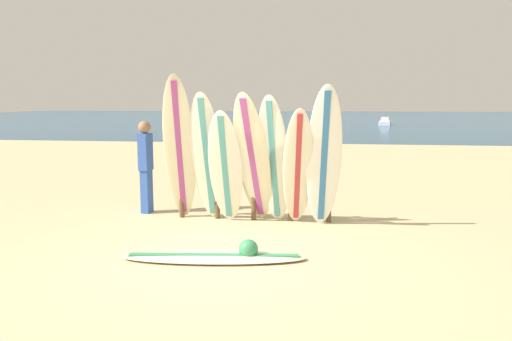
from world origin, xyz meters
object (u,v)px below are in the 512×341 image
(small_boat_offshore, at_px, (385,122))
(surfboard_leaning_center_right, at_px, (274,160))
(surfboard_lying_on_sand, at_px, (214,257))
(surfboard_leaning_center_left, at_px, (225,168))
(beachgoer_standing, at_px, (146,163))
(surfboard_leaning_far_left, at_px, (179,149))
(surfboard_leaning_center, at_px, (253,159))
(surfboard_leaning_right, at_px, (298,168))
(surfboard_rack, at_px, (254,183))
(beach_ball, at_px, (248,249))
(surfboard_leaning_left, at_px, (207,158))
(surfboard_leaning_far_right, at_px, (324,158))

(small_boat_offshore, bearing_deg, surfboard_leaning_center_right, -100.09)
(surfboard_lying_on_sand, bearing_deg, surfboard_leaning_center_left, 96.46)
(surfboard_leaning_center_left, xyz_separation_m, beachgoer_standing, (-1.65, 0.68, -0.03))
(surfboard_leaning_far_left, bearing_deg, surfboard_leaning_center, -1.77)
(surfboard_leaning_center_left, xyz_separation_m, surfboard_lying_on_sand, (0.21, -1.82, -0.95))
(surfboard_leaning_center_left, relative_size, surfboard_leaning_right, 0.98)
(surfboard_lying_on_sand, xyz_separation_m, beachgoer_standing, (-1.86, 2.49, 0.92))
(surfboard_leaning_center_left, height_order, beachgoer_standing, surfboard_leaning_center_left)
(surfboard_leaning_center, relative_size, beachgoer_standing, 1.30)
(surfboard_leaning_center_right, bearing_deg, surfboard_leaning_center_left, -170.03)
(surfboard_leaning_center, height_order, surfboard_lying_on_sand, surfboard_leaning_center)
(surfboard_lying_on_sand, bearing_deg, surfboard_leaning_center_right, 73.01)
(surfboard_leaning_center, height_order, beachgoer_standing, surfboard_leaning_center)
(surfboard_rack, height_order, small_boat_offshore, surfboard_rack)
(surfboard_lying_on_sand, bearing_deg, beachgoer_standing, 126.72)
(surfboard_leaning_right, relative_size, beach_ball, 7.57)
(surfboard_rack, height_order, surfboard_leaning_right, surfboard_leaning_right)
(surfboard_leaning_center_right, relative_size, beach_ball, 8.34)
(surfboard_leaning_left, relative_size, surfboard_leaning_center_left, 1.15)
(surfboard_leaning_center, relative_size, beach_ball, 8.51)
(surfboard_leaning_far_left, height_order, beachgoer_standing, surfboard_leaning_far_left)
(surfboard_leaning_far_left, bearing_deg, small_boat_offshore, 77.42)
(surfboard_rack, bearing_deg, surfboard_leaning_right, -27.74)
(surfboard_leaning_center, bearing_deg, surfboard_lying_on_sand, -97.62)
(surfboard_leaning_left, height_order, surfboard_lying_on_sand, surfboard_leaning_left)
(surfboard_leaning_far_right, distance_m, surfboard_lying_on_sand, 2.57)
(beach_ball, bearing_deg, surfboard_leaning_left, 118.26)
(surfboard_leaning_left, xyz_separation_m, surfboard_lying_on_sand, (0.55, -1.96, -1.09))
(surfboard_leaning_far_left, height_order, surfboard_leaning_center_left, surfboard_leaning_far_left)
(beachgoer_standing, relative_size, small_boat_offshore, 0.58)
(surfboard_leaning_center, distance_m, surfboard_leaning_far_right, 1.19)
(surfboard_leaning_center_right, bearing_deg, beachgoer_standing, 167.73)
(surfboard_leaning_left, bearing_deg, surfboard_leaning_far_right, -4.87)
(surfboard_leaning_center_right, bearing_deg, beach_ball, -94.60)
(surfboard_leaning_far_left, distance_m, surfboard_leaning_center_left, 0.88)
(surfboard_leaning_far_left, relative_size, surfboard_lying_on_sand, 1.01)
(surfboard_leaning_right, bearing_deg, beachgoer_standing, 166.64)
(surfboard_leaning_center_left, relative_size, surfboard_leaning_far_right, 0.83)
(surfboard_leaning_center, xyz_separation_m, surfboard_leaning_far_right, (1.18, -0.09, 0.06))
(surfboard_leaning_center_left, bearing_deg, small_boat_offshore, 78.71)
(surfboard_rack, distance_m, surfboard_leaning_left, 0.94)
(surfboard_leaning_left, distance_m, beach_ball, 2.33)
(surfboard_leaning_center_left, distance_m, beachgoer_standing, 1.79)
(surfboard_leaning_left, relative_size, surfboard_leaning_far_right, 0.95)
(surfboard_rack, xyz_separation_m, beach_ball, (0.23, -2.12, -0.52))
(surfboard_rack, height_order, surfboard_leaning_center, surfboard_leaning_center)
(surfboard_leaning_right, distance_m, beachgoer_standing, 2.95)
(surfboard_rack, relative_size, surfboard_leaning_center, 1.22)
(surfboard_leaning_far_left, distance_m, surfboard_leaning_right, 2.06)
(surfboard_leaning_far_left, height_order, surfboard_leaning_center_right, surfboard_leaning_far_left)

